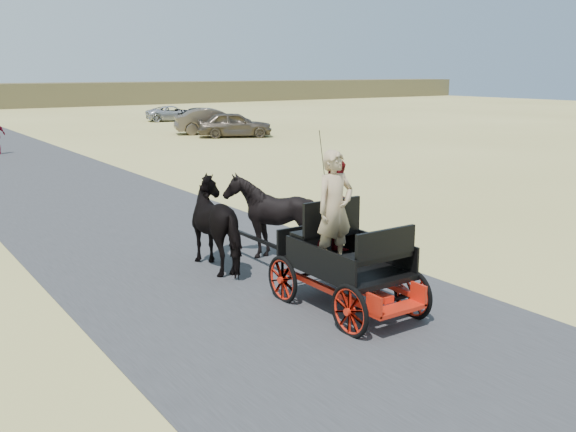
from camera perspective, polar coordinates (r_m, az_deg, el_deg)
ground at (r=10.74m, az=-1.63°, el=-7.20°), size 140.00×140.00×0.00m
road at (r=10.74m, az=-1.63°, el=-7.18°), size 6.00×140.00×0.01m
carriage at (r=10.16m, az=5.12°, el=-6.28°), size 1.30×2.40×0.72m
horse_left at (r=12.13m, az=-5.88°, el=-0.73°), size 0.91×2.01×1.70m
horse_right at (r=12.67m, az=-1.51°, el=-0.08°), size 1.37×1.54×1.70m
driver_man at (r=9.74m, az=4.17°, el=0.59°), size 0.66×0.43×1.80m
passenger_woman at (r=10.48m, az=4.44°, el=0.85°), size 0.77×0.60×1.58m
car_a at (r=36.54m, az=-4.77°, el=8.11°), size 4.49×3.30×1.42m
car_b at (r=38.65m, az=-6.66°, el=8.38°), size 4.79×2.94×1.49m
car_c at (r=45.22m, az=-7.43°, el=8.80°), size 4.37×2.61×1.19m
car_d at (r=48.99m, az=-10.15°, el=8.96°), size 4.30×2.66×1.11m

